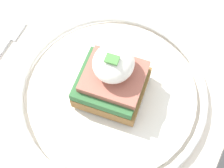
# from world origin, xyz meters

# --- Properties ---
(dining_table) EXTENTS (0.81, 0.81, 0.75)m
(dining_table) POSITION_xyz_m (0.00, 0.00, 0.62)
(dining_table) COLOR beige
(dining_table) RESTS_ON ground_plane
(plate) EXTENTS (0.27, 0.27, 0.02)m
(plate) POSITION_xyz_m (0.02, -0.01, 0.76)
(plate) COLOR silver
(plate) RESTS_ON dining_table
(sandwich) EXTENTS (0.09, 0.08, 0.09)m
(sandwich) POSITION_xyz_m (0.02, -0.01, 0.80)
(sandwich) COLOR olive
(sandwich) RESTS_ON plate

